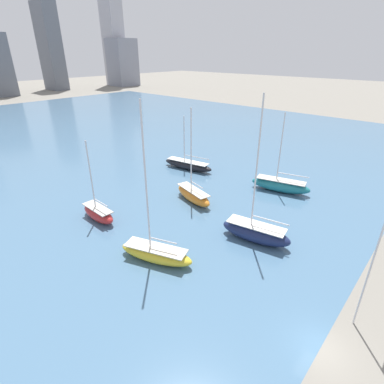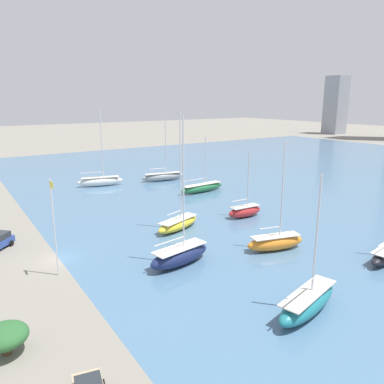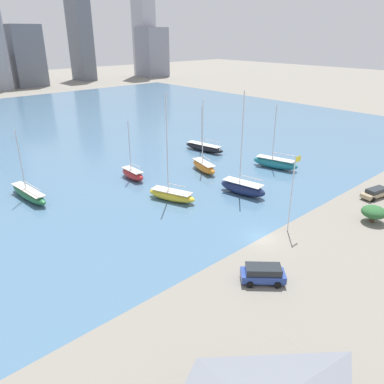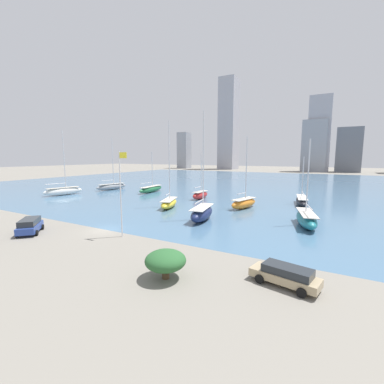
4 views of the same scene
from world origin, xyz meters
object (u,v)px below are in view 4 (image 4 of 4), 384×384
(sailboat_white, at_px, (63,191))
(sailboat_navy, at_px, (202,213))
(sailboat_yellow, at_px, (169,203))
(sailboat_teal, at_px, (306,219))
(parked_suv_blue, at_px, (30,225))
(flag_pole, at_px, (121,191))
(sailboat_gray, at_px, (112,186))
(sailboat_orange, at_px, (244,203))
(sailboat_green, at_px, (151,189))
(sailboat_red, at_px, (200,195))
(parked_wagon_tan, at_px, (285,275))
(sailboat_black, at_px, (302,200))

(sailboat_white, bearing_deg, sailboat_navy, 4.87)
(sailboat_yellow, relative_size, sailboat_teal, 1.35)
(parked_suv_blue, bearing_deg, flag_pole, -23.79)
(sailboat_gray, bearing_deg, sailboat_teal, -7.21)
(sailboat_teal, distance_m, parked_suv_blue, 37.36)
(sailboat_yellow, bearing_deg, sailboat_white, 159.38)
(sailboat_orange, relative_size, sailboat_yellow, 0.82)
(flag_pole, relative_size, sailboat_green, 0.95)
(parked_suv_blue, bearing_deg, sailboat_green, 59.03)
(sailboat_red, relative_size, sailboat_gray, 0.69)
(parked_suv_blue, xyz_separation_m, parked_wagon_tan, (31.10, 1.60, -0.17))
(sailboat_white, distance_m, sailboat_black, 57.34)
(sailboat_navy, distance_m, parked_wagon_tan, 21.23)
(sailboat_navy, bearing_deg, parked_wagon_tan, -56.11)
(sailboat_navy, relative_size, parked_suv_blue, 3.47)
(flag_pole, relative_size, sailboat_teal, 0.85)
(flag_pole, distance_m, sailboat_white, 42.73)
(flag_pole, height_order, parked_wagon_tan, flag_pole)
(sailboat_white, xyz_separation_m, sailboat_gray, (2.67, 13.94, -0.10))
(sailboat_green, relative_size, parked_wagon_tan, 2.06)
(parked_suv_blue, distance_m, parked_wagon_tan, 31.14)
(sailboat_green, bearing_deg, sailboat_orange, -22.14)
(sailboat_navy, xyz_separation_m, sailboat_black, (12.17, 21.69, -0.30))
(sailboat_navy, xyz_separation_m, parked_suv_blue, (-16.34, -16.86, -0.14))
(sailboat_black, xyz_separation_m, parked_wagon_tan, (2.59, -36.94, -0.01))
(sailboat_gray, xyz_separation_m, sailboat_yellow, (30.29, -14.38, -0.05))
(sailboat_gray, relative_size, parked_suv_blue, 3.23)
(sailboat_white, height_order, sailboat_navy, sailboat_navy)
(sailboat_green, bearing_deg, sailboat_red, -16.47)
(sailboat_red, height_order, sailboat_white, sailboat_white)
(sailboat_black, bearing_deg, sailboat_green, 170.61)
(sailboat_gray, xyz_separation_m, sailboat_navy, (40.42, -20.31, 0.15))
(sailboat_teal, relative_size, parked_wagon_tan, 2.29)
(sailboat_red, xyz_separation_m, sailboat_yellow, (-0.72, -11.96, -0.03))
(sailboat_black, bearing_deg, parked_wagon_tan, -95.52)
(flag_pole, relative_size, sailboat_red, 0.99)
(sailboat_black, bearing_deg, sailboat_navy, -128.83)
(sailboat_green, distance_m, sailboat_black, 38.83)
(sailboat_white, bearing_deg, parked_wagon_tan, -7.22)
(sailboat_white, height_order, sailboat_gray, sailboat_white)
(sailboat_gray, height_order, sailboat_yellow, sailboat_yellow)
(sailboat_teal, distance_m, sailboat_navy, 15.13)
(flag_pole, distance_m, sailboat_green, 40.47)
(sailboat_black, relative_size, parked_suv_blue, 2.16)
(sailboat_red, relative_size, sailboat_green, 0.96)
(sailboat_gray, relative_size, sailboat_yellow, 0.93)
(parked_suv_blue, bearing_deg, sailboat_navy, -0.10)
(sailboat_orange, xyz_separation_m, sailboat_black, (9.30, 9.55, -0.18))
(sailboat_white, relative_size, parked_suv_blue, 3.43)
(sailboat_green, bearing_deg, sailboat_gray, -179.08)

